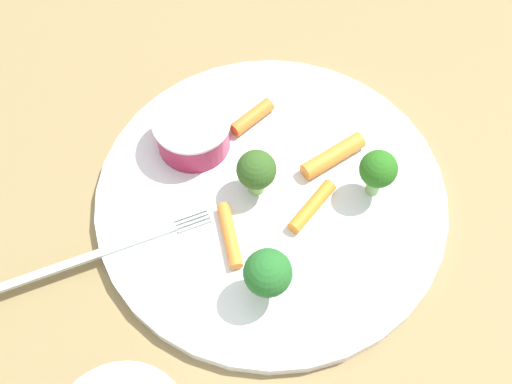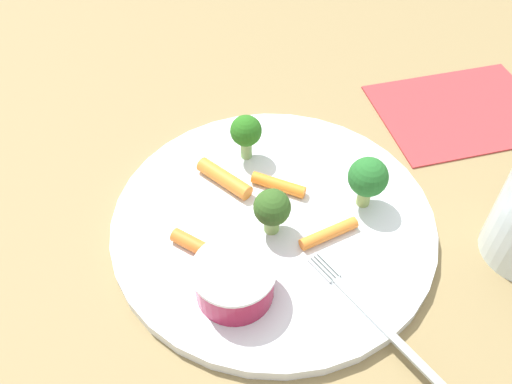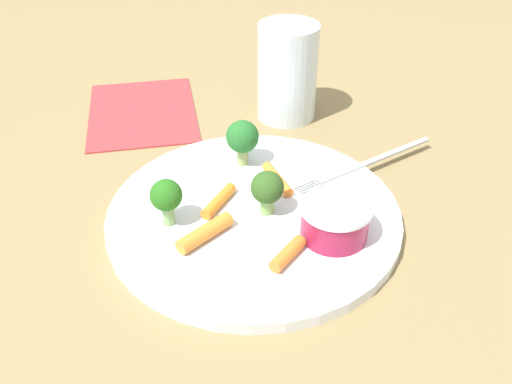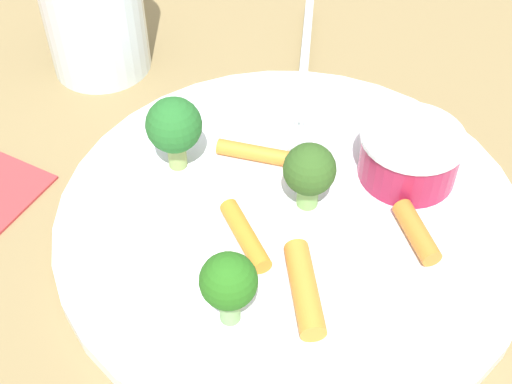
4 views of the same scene
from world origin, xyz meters
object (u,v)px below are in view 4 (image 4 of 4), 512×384
(carrot_stick_1, at_px, (258,153))
(fork, at_px, (304,69))
(plate, at_px, (290,220))
(carrot_stick_0, at_px, (247,237))
(broccoli_floret_1, at_px, (308,170))
(carrot_stick_2, at_px, (417,232))
(broccoli_floret_0, at_px, (229,283))
(carrot_stick_3, at_px, (304,288))
(broccoli_floret_2, at_px, (174,127))
(sauce_cup, at_px, (410,155))

(carrot_stick_1, bearing_deg, fork, 121.38)
(plate, xyz_separation_m, carrot_stick_1, (-0.05, 0.01, 0.01))
(plate, distance_m, carrot_stick_0, 0.04)
(broccoli_floret_1, relative_size, carrot_stick_2, 1.07)
(broccoli_floret_0, distance_m, carrot_stick_3, 0.05)
(broccoli_floret_1, bearing_deg, carrot_stick_3, -42.40)
(broccoli_floret_0, height_order, carrot_stick_2, broccoli_floret_0)
(fork, bearing_deg, carrot_stick_0, -52.69)
(plate, bearing_deg, broccoli_floret_2, -159.19)
(broccoli_floret_0, xyz_separation_m, carrot_stick_3, (0.01, 0.04, -0.02))
(plate, distance_m, broccoli_floret_2, 0.09)
(sauce_cup, relative_size, carrot_stick_2, 1.53)
(plate, relative_size, carrot_stick_2, 6.77)
(fork, bearing_deg, sauce_cup, -9.77)
(carrot_stick_3, bearing_deg, carrot_stick_0, -178.75)
(plate, distance_m, carrot_stick_3, 0.06)
(broccoli_floret_0, height_order, carrot_stick_1, broccoli_floret_0)
(sauce_cup, xyz_separation_m, fork, (-0.12, 0.02, -0.02))
(carrot_stick_0, relative_size, carrot_stick_3, 0.88)
(plate, distance_m, sauce_cup, 0.09)
(carrot_stick_1, relative_size, carrot_stick_3, 0.93)
(broccoli_floret_2, bearing_deg, fork, 100.68)
(carrot_stick_3, xyz_separation_m, fork, (-0.15, 0.14, -0.01))
(carrot_stick_0, bearing_deg, broccoli_floret_1, 93.00)
(broccoli_floret_2, distance_m, fork, 0.14)
(carrot_stick_1, bearing_deg, broccoli_floret_0, -45.75)
(broccoli_floret_2, height_order, carrot_stick_2, broccoli_floret_2)
(broccoli_floret_1, bearing_deg, broccoli_floret_0, -66.69)
(carrot_stick_0, bearing_deg, fork, 127.31)
(carrot_stick_3, relative_size, fork, 0.42)
(carrot_stick_2, relative_size, carrot_stick_3, 0.73)
(carrot_stick_0, bearing_deg, sauce_cup, 80.66)
(sauce_cup, bearing_deg, fork, 170.23)
(sauce_cup, bearing_deg, broccoli_floret_1, -107.84)
(broccoli_floret_2, bearing_deg, carrot_stick_1, 57.05)
(sauce_cup, height_order, broccoli_floret_2, broccoli_floret_2)
(fork, bearing_deg, broccoli_floret_2, -79.32)
(broccoli_floret_0, bearing_deg, carrot_stick_2, 78.18)
(broccoli_floret_1, bearing_deg, broccoli_floret_2, -150.89)
(plate, distance_m, carrot_stick_2, 0.08)
(carrot_stick_1, xyz_separation_m, carrot_stick_2, (0.11, 0.03, 0.00))
(broccoli_floret_2, bearing_deg, plate, 20.81)
(broccoli_floret_1, bearing_deg, fork, 139.07)
(carrot_stick_0, xyz_separation_m, fork, (-0.10, 0.14, -0.00))
(sauce_cup, relative_size, broccoli_floret_2, 1.25)
(carrot_stick_2, bearing_deg, broccoli_floret_1, -153.69)
(plate, xyz_separation_m, broccoli_floret_1, (-0.00, 0.01, 0.03))
(sauce_cup, bearing_deg, carrot_stick_1, -136.75)
(broccoli_floret_2, relative_size, carrot_stick_2, 1.22)
(carrot_stick_0, relative_size, carrot_stick_1, 0.94)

